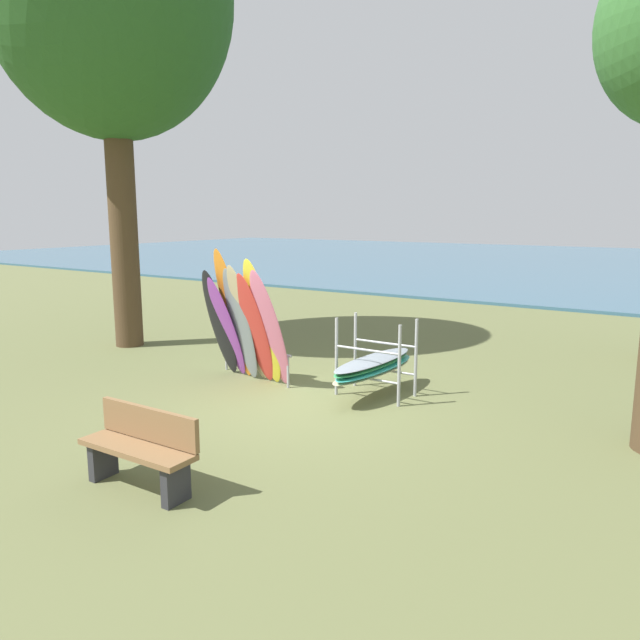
# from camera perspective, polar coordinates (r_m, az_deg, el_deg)

# --- Properties ---
(ground_plane) EXTENTS (80.00, 80.00, 0.00)m
(ground_plane) POSITION_cam_1_polar(r_m,az_deg,el_deg) (9.33, -2.66, -7.81)
(ground_plane) COLOR #60663D
(lake_water) EXTENTS (80.00, 36.00, 0.10)m
(lake_water) POSITION_cam_1_polar(r_m,az_deg,el_deg) (37.16, 25.06, 4.80)
(lake_water) COLOR #38607A
(lake_water) RESTS_ON ground
(leaning_board_pile) EXTENTS (1.85, 0.96, 2.30)m
(leaning_board_pile) POSITION_cam_1_polar(r_m,az_deg,el_deg) (10.25, -7.21, -0.42)
(leaning_board_pile) COLOR black
(leaning_board_pile) RESTS_ON ground
(board_storage_rack) EXTENTS (1.15, 2.13, 1.25)m
(board_storage_rack) POSITION_cam_1_polar(r_m,az_deg,el_deg) (9.58, 5.15, -4.28)
(board_storage_rack) COLOR #9EA0A5
(board_storage_rack) RESTS_ON ground
(park_bench) EXTENTS (1.40, 0.42, 0.85)m
(park_bench) POSITION_cam_1_polar(r_m,az_deg,el_deg) (6.69, -16.66, -11.49)
(park_bench) COLOR #2D2D33
(park_bench) RESTS_ON ground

